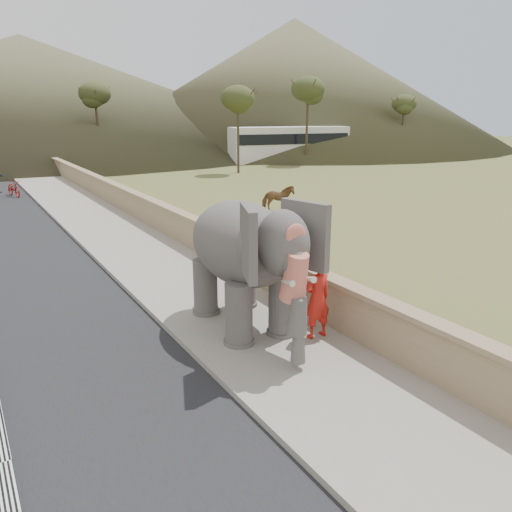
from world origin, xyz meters
The scene contains 12 objects.
ground centered at (0.00, 0.00, 0.00)m, with size 160.00×160.00×0.00m, color olive.
walkway centered at (0.00, 10.00, 0.07)m, with size 3.00×120.00×0.15m, color #9E9687.
parapet centered at (1.65, 10.00, 0.55)m, with size 0.30×120.00×1.10m, color tan.
cow centered at (7.89, 13.24, 0.62)m, with size 0.67×1.47×1.24m, color brown.
distant_car centered at (18.55, 35.45, 0.72)m, with size 1.70×4.23×1.44m, color silver.
bus_white centered at (21.66, 32.15, 1.55)m, with size 2.50×11.00×3.10m, color silver.
bus_orange centered at (33.81, 32.96, 1.55)m, with size 2.50×11.00×3.10m, color #CB5D23.
hill_right centered at (36.00, 52.00, 8.00)m, with size 56.00×56.00×16.00m, color brown.
hill_far centered at (5.00, 70.00, 7.00)m, with size 80.00×80.00×14.00m, color brown.
elephant_and_man centered at (0.02, 2.76, 1.55)m, with size 2.35×4.01×2.82m.
motorcyclist centered at (-2.61, 24.26, 0.78)m, with size 1.79×1.85×1.98m.
trees centered at (-0.71, 28.42, 3.98)m, with size 47.18×43.04×9.22m.
Camera 1 is at (-4.93, -5.97, 4.63)m, focal length 35.00 mm.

